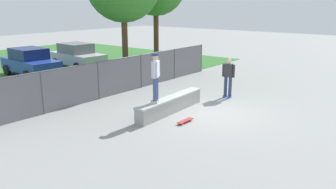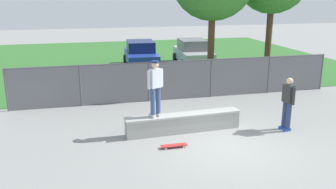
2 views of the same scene
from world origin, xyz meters
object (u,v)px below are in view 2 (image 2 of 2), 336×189
at_px(concrete_ledge, 184,123).
at_px(car_silver, 193,53).
at_px(skateboarder, 155,86).
at_px(bystander, 288,102).
at_px(skateboard, 174,145).
at_px(car_blue, 141,54).

xyz_separation_m(concrete_ledge, car_silver, (3.81, 10.92, 0.52)).
bearing_deg(skateboarder, bystander, -8.18).
xyz_separation_m(skateboarder, skateboard, (0.32, -1.14, -1.59)).
height_order(car_blue, bystander, bystander).
xyz_separation_m(concrete_ledge, skateboarder, (-0.96, -0.05, 1.34)).
distance_m(concrete_ledge, skateboarder, 1.65).
distance_m(car_blue, bystander, 12.02).
height_order(car_blue, car_silver, same).
xyz_separation_m(car_silver, bystander, (-0.40, -11.60, 0.17)).
relative_size(skateboarder, bystander, 1.01).
bearing_deg(bystander, car_blue, 104.23).
bearing_deg(skateboard, car_blue, 84.82).
relative_size(skateboarder, skateboard, 2.30).
bearing_deg(car_blue, car_silver, -0.94).
relative_size(skateboard, car_silver, 0.19).
distance_m(skateboarder, bystander, 4.47).
distance_m(skateboarder, car_blue, 11.15).
height_order(skateboard, car_blue, car_blue).
bearing_deg(bystander, skateboarder, 171.82).
bearing_deg(skateboard, skateboarder, 105.64).
relative_size(skateboard, car_blue, 0.19).
bearing_deg(car_blue, skateboarder, -97.34).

